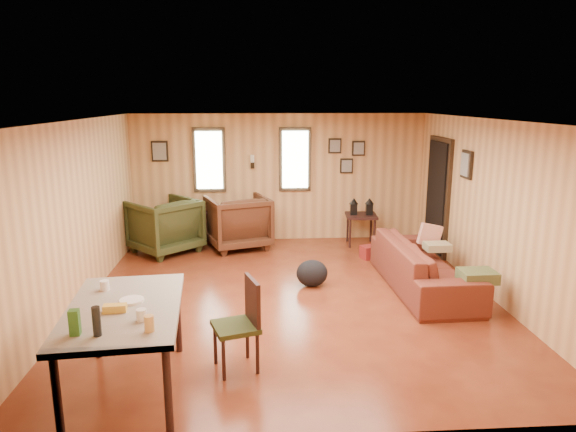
{
  "coord_description": "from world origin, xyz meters",
  "views": [
    {
      "loc": [
        -0.46,
        -6.63,
        2.66
      ],
      "look_at": [
        0.0,
        0.4,
        1.05
      ],
      "focal_mm": 32.0,
      "sensor_mm": 36.0,
      "label": 1
    }
  ],
  "objects_px": {
    "recliner_green": "(164,223)",
    "end_table": "(196,220)",
    "sofa": "(424,258)",
    "side_table": "(361,213)",
    "dining_table": "(124,315)",
    "recliner_brown": "(238,219)"
  },
  "relations": [
    {
      "from": "end_table",
      "to": "dining_table",
      "type": "bearing_deg",
      "value": -91.03
    },
    {
      "from": "sofa",
      "to": "end_table",
      "type": "xyz_separation_m",
      "value": [
        -3.48,
        2.63,
        -0.02
      ]
    },
    {
      "from": "dining_table",
      "to": "end_table",
      "type": "bearing_deg",
      "value": 83.96
    },
    {
      "from": "side_table",
      "to": "recliner_green",
      "type": "bearing_deg",
      "value": -176.03
    },
    {
      "from": "end_table",
      "to": "recliner_green",
      "type": "bearing_deg",
      "value": -131.14
    },
    {
      "from": "end_table",
      "to": "dining_table",
      "type": "xyz_separation_m",
      "value": [
        -0.09,
        -5.07,
        0.33
      ]
    },
    {
      "from": "recliner_green",
      "to": "end_table",
      "type": "height_order",
      "value": "recliner_green"
    },
    {
      "from": "recliner_brown",
      "to": "side_table",
      "type": "bearing_deg",
      "value": 162.22
    },
    {
      "from": "side_table",
      "to": "dining_table",
      "type": "height_order",
      "value": "dining_table"
    },
    {
      "from": "sofa",
      "to": "end_table",
      "type": "distance_m",
      "value": 4.37
    },
    {
      "from": "sofa",
      "to": "side_table",
      "type": "distance_m",
      "value": 2.35
    },
    {
      "from": "dining_table",
      "to": "recliner_green",
      "type": "bearing_deg",
      "value": 90.12
    },
    {
      "from": "sofa",
      "to": "side_table",
      "type": "height_order",
      "value": "sofa"
    },
    {
      "from": "recliner_green",
      "to": "end_table",
      "type": "relative_size",
      "value": 1.35
    },
    {
      "from": "recliner_green",
      "to": "side_table",
      "type": "distance_m",
      "value": 3.56
    },
    {
      "from": "side_table",
      "to": "dining_table",
      "type": "relative_size",
      "value": 0.51
    },
    {
      "from": "side_table",
      "to": "dining_table",
      "type": "bearing_deg",
      "value": -123.57
    },
    {
      "from": "sofa",
      "to": "recliner_green",
      "type": "height_order",
      "value": "recliner_green"
    },
    {
      "from": "sofa",
      "to": "dining_table",
      "type": "height_order",
      "value": "dining_table"
    },
    {
      "from": "sofa",
      "to": "side_table",
      "type": "relative_size",
      "value": 2.66
    },
    {
      "from": "sofa",
      "to": "recliner_green",
      "type": "bearing_deg",
      "value": 61.06
    },
    {
      "from": "recliner_brown",
      "to": "side_table",
      "type": "distance_m",
      "value": 2.27
    }
  ]
}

